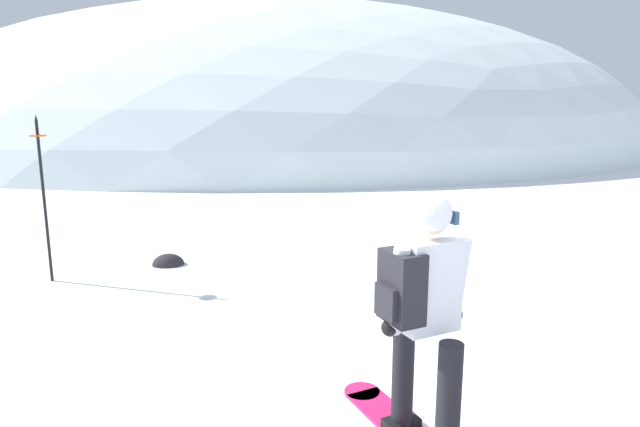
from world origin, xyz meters
name	(u,v)px	position (x,y,z in m)	size (l,w,h in m)	color
ridge_peak_main	(278,144)	(2.04, 28.66, 0.00)	(39.72, 35.75, 15.04)	white
snowboarder_main	(423,319)	(0.25, -0.06, 0.92)	(0.72, 1.78, 1.71)	#D11E5B
piste_marker_near	(43,189)	(-3.20, 4.09, 1.20)	(0.20, 0.20, 2.12)	black
rock_dark	(168,265)	(-1.80, 4.58, 0.00)	(0.44, 0.38, 0.31)	#282628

